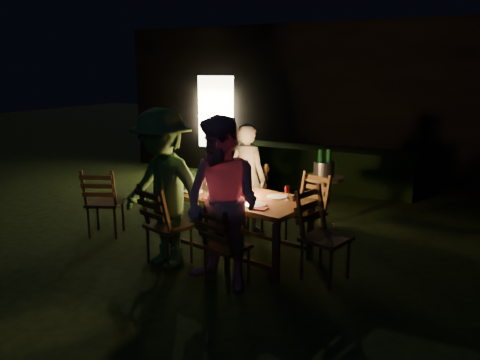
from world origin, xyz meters
The scene contains 29 objects.
garden_envelope centered at (-0.01, 6.15, 1.58)m, with size 40.00×40.00×3.20m.
dining_table centered at (-0.12, 0.00, 0.69)m, with size 1.99×1.26×0.77m.
chair_near_left centered at (-0.71, -0.67, 0.32)m, with size 0.59×0.61×1.04m.
chair_near_right centered at (0.17, -0.84, 0.28)m, with size 0.52×0.54×0.94m.
chair_far_left centered at (-0.41, 0.84, 0.31)m, with size 0.53×0.56×1.01m.
chair_far_right centered at (0.57, 0.65, 0.30)m, with size 0.56×0.59×0.99m.
chair_end centered at (1.09, -0.24, 0.32)m, with size 0.61×0.59×1.06m.
chair_spare centered at (-2.09, -0.24, 0.31)m, with size 0.62×0.63×1.03m.
person_house_side centered at (-0.40, 0.89, 0.78)m, with size 0.57×0.37×1.57m, color beige.
person_opp_right centered at (0.16, -0.89, 0.93)m, with size 0.90×0.70×1.85m, color #E89FC6.
person_opp_left centered at (-0.72, -0.72, 0.94)m, with size 1.22×0.70×1.88m, color #3D7138.
lantern centered at (-0.06, 0.04, 0.93)m, with size 0.16×0.16×0.35m.
plate_far_left centered at (-0.61, 0.32, 0.78)m, with size 0.25×0.25×0.01m, color white.
plate_near_left centered at (-0.70, -0.11, 0.78)m, with size 0.25×0.25×0.01m, color white.
plate_far_right centered at (0.37, 0.13, 0.78)m, with size 0.25×0.25×0.01m, color white.
plate_near_right centered at (0.28, -0.31, 0.78)m, with size 0.25×0.25×0.01m, color white.
wineglass_a centered at (-0.36, 0.33, 0.86)m, with size 0.06×0.06×0.18m, color #59070F, non-canonical shape.
wineglass_b centered at (-0.85, 0.02, 0.86)m, with size 0.06×0.06×0.18m, color #59070F, non-canonical shape.
wineglass_c centered at (0.12, -0.34, 0.86)m, with size 0.06×0.06×0.18m, color #59070F, non-canonical shape.
wineglass_d centered at (0.53, 0.05, 0.86)m, with size 0.06×0.06×0.18m, color #59070F, non-canonical shape.
wineglass_e centered at (-0.27, -0.28, 0.86)m, with size 0.06×0.06×0.18m, color silver, non-canonical shape.
bottle_table centered at (-0.36, 0.05, 0.91)m, with size 0.07×0.07×0.28m, color #0F471E.
napkin_left centered at (-0.33, -0.29, 0.78)m, with size 0.18×0.14×0.01m, color red.
napkin_right centered at (0.36, -0.40, 0.78)m, with size 0.18×0.14×0.01m, color red.
phone centered at (-0.78, -0.18, 0.77)m, with size 0.14×0.07×0.01m, color black.
side_table centered at (0.54, 1.50, 0.68)m, with size 0.57×0.57×0.77m.
ice_bucket centered at (0.54, 1.50, 0.88)m, with size 0.30×0.30×0.22m, color #A5A8AD.
bottle_bucket_a centered at (0.49, 1.46, 0.93)m, with size 0.07×0.07×0.32m, color #0F471E.
bottle_bucket_b centered at (0.59, 1.54, 0.93)m, with size 0.07×0.07×0.32m, color #0F471E.
Camera 1 is at (2.45, -5.01, 2.31)m, focal length 35.00 mm.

